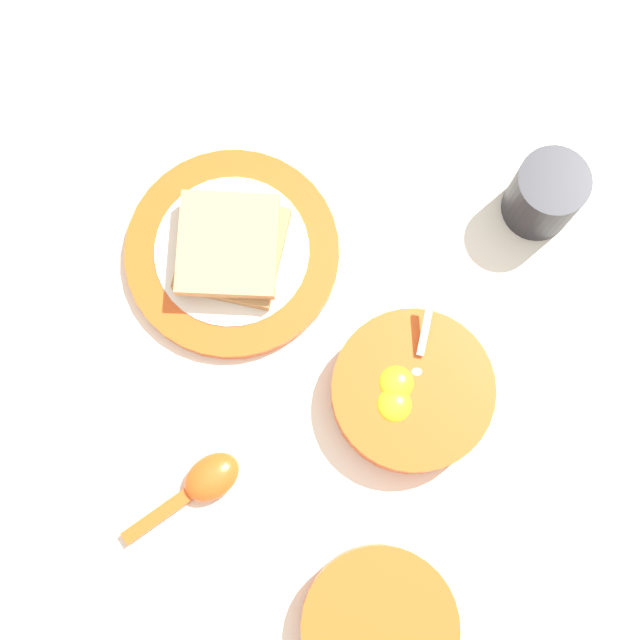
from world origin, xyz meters
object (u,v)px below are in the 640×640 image
(toast_sandwich, at_px, (230,247))
(congee_bowl, at_px, (379,625))
(drinking_cup, at_px, (546,194))
(toast_plate, at_px, (232,253))
(soup_spoon, at_px, (203,483))
(egg_bowl, at_px, (411,391))

(toast_sandwich, bearing_deg, congee_bowl, 115.45)
(drinking_cup, bearing_deg, congee_bowl, 71.26)
(congee_bowl, distance_m, drinking_cup, 0.44)
(toast_plate, distance_m, soup_spoon, 0.23)
(toast_sandwich, distance_m, congee_bowl, 0.38)
(toast_sandwich, bearing_deg, drinking_cup, -167.03)
(egg_bowl, xyz_separation_m, soup_spoon, (0.19, 0.10, -0.01))
(congee_bowl, bearing_deg, toast_plate, -64.62)
(egg_bowl, xyz_separation_m, toast_plate, (0.18, -0.13, -0.01))
(egg_bowl, distance_m, congee_bowl, 0.22)
(soup_spoon, distance_m, drinking_cup, 0.43)
(toast_plate, height_order, drinking_cup, drinking_cup)
(soup_spoon, height_order, congee_bowl, congee_bowl)
(toast_sandwich, height_order, congee_bowl, toast_sandwich)
(toast_plate, distance_m, drinking_cup, 0.31)
(egg_bowl, distance_m, soup_spoon, 0.22)
(egg_bowl, bearing_deg, toast_sandwich, -35.09)
(soup_spoon, bearing_deg, drinking_cup, -136.44)
(toast_sandwich, relative_size, soup_spoon, 1.00)
(egg_bowl, xyz_separation_m, toast_sandwich, (0.18, -0.13, 0.01))
(toast_plate, bearing_deg, soup_spoon, 87.87)
(soup_spoon, bearing_deg, toast_plate, -92.13)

